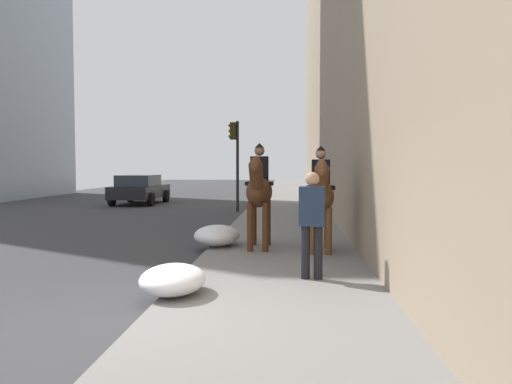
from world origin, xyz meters
name	(u,v)px	position (x,y,z in m)	size (l,w,h in m)	color
sidewalk_slab	(274,323)	(0.00, -1.60, 0.06)	(120.00, 3.21, 0.12)	slate
mounted_horse_near	(259,190)	(4.99, -1.12, 1.39)	(2.15, 0.61, 2.29)	#4C2B16
mounted_horse_far	(321,194)	(4.71, -2.43, 1.32)	(2.15, 0.62, 2.21)	brown
pedestrian_greeting	(312,218)	(2.11, -2.14, 1.10)	(0.30, 0.43, 1.70)	black
car_near_lane	(140,189)	(18.70, 5.62, 0.75)	(4.26, 2.21, 1.44)	black
traffic_light_near_curb	(235,151)	(14.87, 0.45, 2.50)	(0.20, 0.44, 3.72)	black
snow_pile_near	(173,279)	(1.03, -0.15, 0.33)	(1.19, 0.92, 0.41)	white
snow_pile_far	(217,235)	(5.35, -0.15, 0.35)	(1.32, 1.02, 0.46)	white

